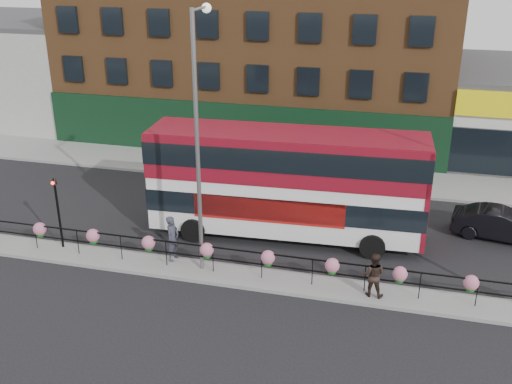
% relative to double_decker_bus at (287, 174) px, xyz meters
% --- Properties ---
extents(ground, '(120.00, 120.00, 0.00)m').
position_rel_double_decker_bus_xyz_m(ground, '(-1.12, -4.14, -3.01)').
color(ground, black).
rests_on(ground, ground).
extents(north_pavement, '(60.00, 4.00, 0.15)m').
position_rel_double_decker_bus_xyz_m(north_pavement, '(-1.12, 7.86, -2.93)').
color(north_pavement, gray).
rests_on(north_pavement, ground).
extents(median, '(60.00, 1.60, 0.15)m').
position_rel_double_decker_bus_xyz_m(median, '(-1.12, -4.14, -2.93)').
color(median, gray).
rests_on(median, ground).
extents(brick_building, '(25.00, 12.21, 10.30)m').
position_rel_double_decker_bus_xyz_m(brick_building, '(-5.12, 15.82, 2.12)').
color(brick_building, brown).
rests_on(brick_building, ground).
extents(warehouse_west, '(15.50, 12.00, 7.30)m').
position_rel_double_decker_bus_xyz_m(warehouse_west, '(-25.37, 15.86, 0.64)').
color(warehouse_west, '#A6A6A1').
rests_on(warehouse_west, ground).
extents(median_railing, '(30.04, 0.56, 1.23)m').
position_rel_double_decker_bus_xyz_m(median_railing, '(-1.12, -4.14, -1.96)').
color(median_railing, black).
rests_on(median_railing, median).
extents(double_decker_bus, '(12.23, 3.52, 4.90)m').
position_rel_double_decker_bus_xyz_m(double_decker_bus, '(0.00, 0.00, 0.00)').
color(double_decker_bus, white).
rests_on(double_decker_bus, ground).
extents(car, '(2.78, 4.69, 1.40)m').
position_rel_double_decker_bus_xyz_m(car, '(9.40, 2.12, -2.31)').
color(car, black).
rests_on(car, ground).
extents(pedestrian_a, '(0.83, 0.65, 1.96)m').
position_rel_double_decker_bus_xyz_m(pedestrian_a, '(-4.04, -3.61, -1.88)').
color(pedestrian_a, '#31323F').
rests_on(pedestrian_a, median).
extents(pedestrian_b, '(0.97, 0.81, 1.75)m').
position_rel_double_decker_bus_xyz_m(pedestrian_b, '(4.18, -4.32, -1.98)').
color(pedestrian_b, black).
rests_on(pedestrian_b, median).
extents(lamp_column_west, '(0.37, 1.79, 10.20)m').
position_rel_double_decker_bus_xyz_m(lamp_column_west, '(-2.65, -3.75, 3.18)').
color(lamp_column_west, gray).
rests_on(lamp_column_west, median).
extents(traffic_light_median, '(0.15, 0.28, 3.65)m').
position_rel_double_decker_bus_xyz_m(traffic_light_median, '(-9.12, -3.75, -0.54)').
color(traffic_light_median, black).
rests_on(traffic_light_median, median).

